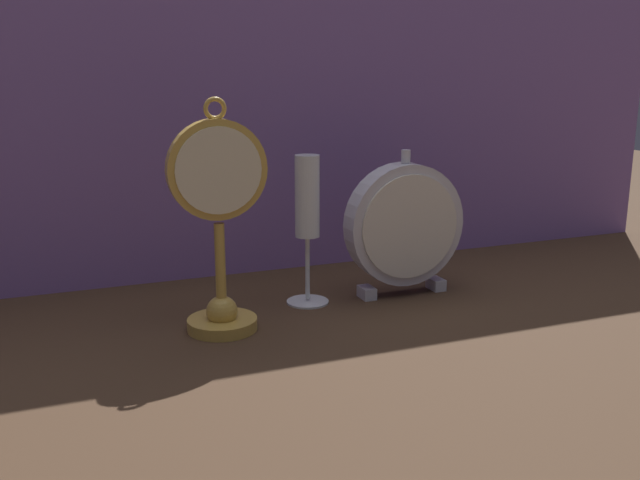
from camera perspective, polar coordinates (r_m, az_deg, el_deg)
name	(u,v)px	position (r m, az deg, el deg)	size (l,w,h in m)	color
ground_plane	(342,332)	(0.97, 1.75, -7.35)	(4.00, 4.00, 0.00)	#422D1E
fabric_backdrop_drape	(265,77)	(1.21, -4.40, 12.84)	(1.61, 0.01, 0.66)	#8460A8
pocket_watch_on_stand	(219,229)	(0.94, -8.06, 0.84)	(0.13, 0.09, 0.31)	gold
mantel_clock_silver	(404,225)	(1.10, 6.76, 1.19)	(0.19, 0.04, 0.23)	silver
champagne_flute	(305,212)	(1.04, -1.23, 2.29)	(0.06, 0.06, 0.22)	silver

